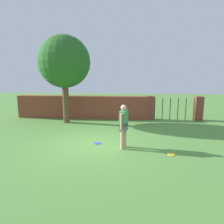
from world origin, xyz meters
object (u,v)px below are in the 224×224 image
Objects in this scene: person at (124,124)px; frisbee_blue at (97,143)px; tree at (64,62)px; frisbee_yellow at (171,154)px.

person is 1.42m from frisbee_blue.
tree is at bearing 124.01° from frisbee_blue.
person is at bearing 162.71° from frisbee_yellow.
frisbee_blue and frisbee_yellow have the same top height.
person reaches higher than frisbee_yellow.
person reaches higher than frisbee_blue.
frisbee_yellow is at bearing -40.68° from tree.
tree is 7.31m from frisbee_yellow.
frisbee_yellow is (2.69, -0.91, 0.00)m from frisbee_blue.
frisbee_yellow is at bearing 92.32° from person.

